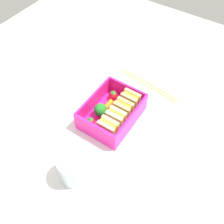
{
  "coord_description": "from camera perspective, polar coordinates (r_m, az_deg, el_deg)",
  "views": [
    {
      "loc": [
        33.7,
        22.19,
        55.6
      ],
      "look_at": [
        0.0,
        0.0,
        2.7
      ],
      "focal_mm": 40.0,
      "sensor_mm": 36.0,
      "label": 1
    }
  ],
  "objects": [
    {
      "name": "strawberry_left",
      "position": [
        0.65,
        -4.94,
        -2.29
      ],
      "size": [
        2.45,
        2.45,
        3.05
      ],
      "color": "red",
      "rests_on": "bento_tray"
    },
    {
      "name": "bento_tray",
      "position": [
        0.68,
        0.0,
        -1.07
      ],
      "size": [
        16.21,
        12.58,
        1.2
      ],
      "primitive_type": "cube",
      "color": "#E81F91",
      "rests_on": "ground_plane"
    },
    {
      "name": "carrot_stick_far_left",
      "position": [
        0.69,
        -1.16,
        1.39
      ],
      "size": [
        4.38,
        1.67,
        1.53
      ],
      "primitive_type": "cylinder",
      "rotation": [
        1.57,
        0.0,
        1.54
      ],
      "color": "orange",
      "rests_on": "bento_tray"
    },
    {
      "name": "bento_rim",
      "position": [
        0.66,
        0.0,
        0.5
      ],
      "size": [
        16.21,
        12.58,
        4.9
      ],
      "color": "#E81F91",
      "rests_on": "bento_tray"
    },
    {
      "name": "chopstick_pair",
      "position": [
        0.77,
        8.37,
        6.28
      ],
      "size": [
        4.07,
        20.28,
        0.7
      ],
      "color": "#D7B367",
      "rests_on": "ground_plane"
    },
    {
      "name": "ground_plane",
      "position": [
        0.7,
        0.0,
        -1.85
      ],
      "size": [
        120.0,
        120.0,
        2.0
      ],
      "primitive_type": "cube",
      "color": "white"
    },
    {
      "name": "sandwich_center",
      "position": [
        0.64,
        0.93,
        -1.48
      ],
      "size": [
        2.9,
        4.85,
        4.98
      ],
      "color": "#DCB78B",
      "rests_on": "bento_tray"
    },
    {
      "name": "broccoli_floret",
      "position": [
        0.66,
        -2.66,
        0.44
      ],
      "size": [
        3.52,
        3.52,
        4.19
      ],
      "color": "#96CB61",
      "rests_on": "bento_tray"
    },
    {
      "name": "sandwich_center_left",
      "position": [
        0.66,
        2.62,
        0.64
      ],
      "size": [
        2.9,
        4.85,
        4.98
      ],
      "color": "tan",
      "rests_on": "bento_tray"
    },
    {
      "name": "sandwich_left",
      "position": [
        0.68,
        4.22,
        2.64
      ],
      "size": [
        2.9,
        4.85,
        4.98
      ],
      "color": "tan",
      "rests_on": "bento_tray"
    },
    {
      "name": "sandwich_center_right",
      "position": [
        0.62,
        -0.87,
        -3.72
      ],
      "size": [
        2.9,
        4.85,
        4.98
      ],
      "color": "#E5BA7F",
      "rests_on": "bento_tray"
    },
    {
      "name": "strawberry_far_left",
      "position": [
        0.7,
        0.28,
        3.82
      ],
      "size": [
        2.48,
        2.48,
        3.08
      ],
      "color": "red",
      "rests_on": "bento_tray"
    },
    {
      "name": "drinking_glass",
      "position": [
        0.57,
        -8.71,
        -12.59
      ],
      "size": [
        6.57,
        6.57,
        8.13
      ],
      "primitive_type": "cylinder",
      "color": "silver",
      "rests_on": "ground_plane"
    }
  ]
}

